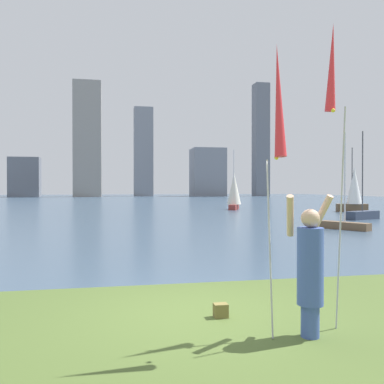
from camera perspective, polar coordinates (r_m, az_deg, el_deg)
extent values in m
cube|color=#384C60|center=(67.92, -9.88, -1.21)|extent=(120.00, 117.88, 0.12)
cube|color=#232D14|center=(9.28, -2.32, -12.71)|extent=(120.00, 0.70, 0.02)
cylinder|color=#3F59A5|center=(6.33, 16.04, -16.76)|extent=(0.26, 0.26, 0.46)
cylinder|color=#3F59A5|center=(6.14, 16.06, -9.84)|extent=(0.37, 0.37, 1.09)
sphere|color=#D1A889|center=(6.06, 16.08, -3.51)|extent=(0.26, 0.26, 0.26)
cylinder|color=#D1A889|center=(6.09, 13.43, -3.23)|extent=(0.27, 0.42, 0.63)
cylinder|color=#D1A889|center=(6.30, 17.37, -3.11)|extent=(0.27, 0.42, 0.63)
cylinder|color=#B2B2B7|center=(6.00, 10.72, -7.58)|extent=(0.02, 0.26, 2.52)
cone|color=red|center=(5.78, 11.92, 12.43)|extent=(0.16, 0.30, 1.56)
sphere|color=yellow|center=(5.74, 11.62, 4.69)|extent=(0.06, 0.06, 0.06)
cylinder|color=#B2B2B7|center=(6.45, 19.88, -3.62)|extent=(0.02, 0.25, 3.28)
cone|color=red|center=(6.91, 18.78, 16.01)|extent=(0.16, 0.25, 1.34)
sphere|color=yellow|center=(6.72, 18.95, 10.63)|extent=(0.06, 0.06, 0.06)
cube|color=olive|center=(7.00, 3.99, -16.04)|extent=(0.23, 0.18, 0.22)
cube|color=maroon|center=(39.60, 5.81, -2.07)|extent=(1.71, 2.68, 0.50)
cylinder|color=silver|center=(39.56, 5.81, 2.06)|extent=(0.08, 0.08, 5.22)
cone|color=silver|center=(39.75, 5.85, 0.50)|extent=(1.76, 1.76, 3.05)
cube|color=brown|center=(22.24, 20.39, -4.39)|extent=(1.75, 2.49, 0.37)
cylinder|color=silver|center=(22.16, 20.41, 1.96)|extent=(0.08, 0.08, 4.54)
cube|color=brown|center=(38.62, 21.26, -2.05)|extent=(2.69, 1.31, 0.69)
cylinder|color=#47474C|center=(38.59, 21.28, 2.11)|extent=(0.08, 0.08, 4.92)
cone|color=white|center=(38.63, 21.55, 0.85)|extent=(1.61, 1.61, 3.21)
cube|color=#333D51|center=(29.64, 22.52, -2.98)|extent=(2.81, 1.82, 0.55)
cylinder|color=#47474C|center=(29.61, 22.54, 2.68)|extent=(0.08, 0.08, 5.31)
cube|color=slate|center=(103.54, -22.18, 1.95)|extent=(6.90, 3.46, 9.17)
cube|color=gray|center=(97.75, -14.27, 7.08)|extent=(6.24, 4.42, 26.27)
cube|color=gray|center=(102.49, -6.75, 5.53)|extent=(4.60, 3.54, 21.74)
cube|color=gray|center=(101.82, 2.18, 2.73)|extent=(7.95, 7.28, 11.71)
cube|color=slate|center=(104.67, 9.50, 7.11)|extent=(3.55, 3.51, 27.88)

